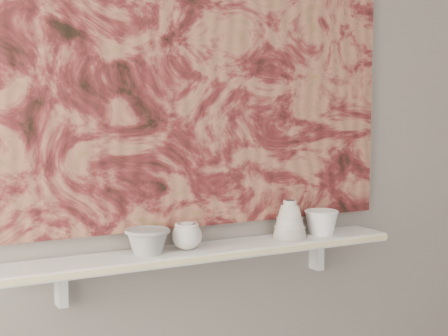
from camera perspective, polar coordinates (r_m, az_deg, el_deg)
wall_back at (r=2.16m, az=-2.40°, el=4.21°), size 3.60×0.00×3.60m
shelf at (r=2.13m, az=-1.25°, el=-7.61°), size 1.40×0.18×0.03m
shelf_stripe at (r=2.05m, az=-0.08°, el=-8.12°), size 1.40×0.01×0.02m
bracket_left at (r=2.05m, az=-14.67°, el=-10.48°), size 0.03×0.06×0.12m
bracket_right at (r=2.45m, az=8.46°, el=-7.76°), size 0.03×0.06×0.12m
painting at (r=2.15m, az=-2.25°, el=9.26°), size 1.50×0.02×1.10m
house_motif at (r=2.37m, az=7.74°, el=1.41°), size 0.09×0.00×0.08m
bowl_grey at (r=2.03m, az=-7.00°, el=-6.64°), size 0.19×0.19×0.08m
cup_cream at (r=2.08m, az=-3.42°, el=-6.21°), size 0.12×0.12×0.09m
bell_vessel at (r=2.27m, az=6.03°, el=-4.67°), size 0.16×0.16×0.14m
bowl_white at (r=2.36m, az=8.89°, el=-4.91°), size 0.13×0.13×0.09m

